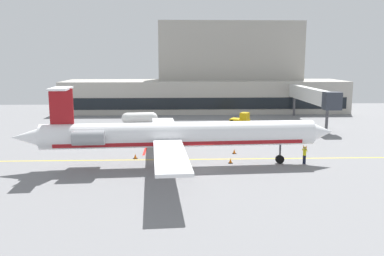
{
  "coord_description": "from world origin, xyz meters",
  "views": [
    {
      "loc": [
        -2.49,
        -40.35,
        11.05
      ],
      "look_at": [
        -0.62,
        6.97,
        3.0
      ],
      "focal_mm": 38.2,
      "sensor_mm": 36.0,
      "label": 1
    }
  ],
  "objects_px": {
    "pushback_tractor": "(156,136)",
    "belt_loader": "(242,119)",
    "regional_jet": "(175,135)",
    "fuel_tank": "(140,118)",
    "baggage_tug": "(62,133)",
    "marshaller": "(305,154)"
  },
  "relations": [
    {
      "from": "pushback_tractor",
      "to": "belt_loader",
      "type": "distance_m",
      "value": 21.02
    },
    {
      "from": "regional_jet",
      "to": "fuel_tank",
      "type": "height_order",
      "value": "regional_jet"
    },
    {
      "from": "belt_loader",
      "to": "pushback_tractor",
      "type": "bearing_deg",
      "value": -131.32
    },
    {
      "from": "baggage_tug",
      "to": "belt_loader",
      "type": "relative_size",
      "value": 0.94
    },
    {
      "from": "belt_loader",
      "to": "marshaller",
      "type": "relative_size",
      "value": 1.8
    },
    {
      "from": "pushback_tractor",
      "to": "fuel_tank",
      "type": "bearing_deg",
      "value": 103.23
    },
    {
      "from": "fuel_tank",
      "to": "marshaller",
      "type": "relative_size",
      "value": 2.99
    },
    {
      "from": "belt_loader",
      "to": "marshaller",
      "type": "height_order",
      "value": "marshaller"
    },
    {
      "from": "regional_jet",
      "to": "pushback_tractor",
      "type": "distance_m",
      "value": 12.21
    },
    {
      "from": "fuel_tank",
      "to": "belt_loader",
      "type": "bearing_deg",
      "value": 3.64
    },
    {
      "from": "belt_loader",
      "to": "fuel_tank",
      "type": "distance_m",
      "value": 17.37
    },
    {
      "from": "baggage_tug",
      "to": "fuel_tank",
      "type": "xyz_separation_m",
      "value": [
        9.72,
        11.55,
        0.32
      ]
    },
    {
      "from": "regional_jet",
      "to": "pushback_tractor",
      "type": "relative_size",
      "value": 10.05
    },
    {
      "from": "fuel_tank",
      "to": "marshaller",
      "type": "bearing_deg",
      "value": -52.89
    },
    {
      "from": "baggage_tug",
      "to": "marshaller",
      "type": "relative_size",
      "value": 1.7
    },
    {
      "from": "pushback_tractor",
      "to": "marshaller",
      "type": "xyz_separation_m",
      "value": [
        16.23,
        -11.33,
        0.02
      ]
    },
    {
      "from": "marshaller",
      "to": "belt_loader",
      "type": "bearing_deg",
      "value": 94.95
    },
    {
      "from": "belt_loader",
      "to": "marshaller",
      "type": "bearing_deg",
      "value": -85.05
    },
    {
      "from": "baggage_tug",
      "to": "fuel_tank",
      "type": "bearing_deg",
      "value": 49.93
    },
    {
      "from": "belt_loader",
      "to": "regional_jet",
      "type": "bearing_deg",
      "value": -112.45
    },
    {
      "from": "pushback_tractor",
      "to": "marshaller",
      "type": "bearing_deg",
      "value": -34.93
    },
    {
      "from": "baggage_tug",
      "to": "marshaller",
      "type": "xyz_separation_m",
      "value": [
        29.39,
        -14.46,
        0.09
      ]
    }
  ]
}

